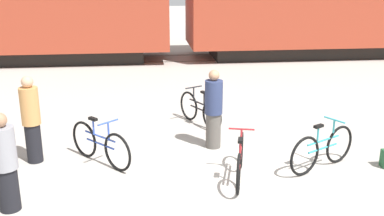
# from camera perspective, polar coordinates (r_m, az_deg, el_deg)

# --- Properties ---
(ground_plane) EXTENTS (80.00, 80.00, 0.00)m
(ground_plane) POSITION_cam_1_polar(r_m,az_deg,el_deg) (8.13, 4.94, -8.89)
(ground_plane) COLOR #A8A399
(rail_near) EXTENTS (65.18, 0.07, 0.01)m
(rail_near) POSITION_cam_1_polar(r_m,az_deg,el_deg) (18.29, -1.54, 5.93)
(rail_near) COLOR #4C4238
(rail_near) RESTS_ON ground_plane
(rail_far) EXTENTS (65.18, 0.07, 0.01)m
(rail_far) POSITION_cam_1_polar(r_m,az_deg,el_deg) (19.69, -1.89, 6.74)
(rail_far) COLOR #4C4238
(rail_far) RESTS_ON ground_plane
(bicycle_blue) EXTENTS (1.21, 1.32, 0.91)m
(bicycle_blue) POSITION_cam_1_polar(r_m,az_deg,el_deg) (8.72, -11.57, -4.57)
(bicycle_blue) COLOR black
(bicycle_blue) RESTS_ON ground_plane
(bicycle_teal) EXTENTS (1.53, 0.88, 0.92)m
(bicycle_teal) POSITION_cam_1_polar(r_m,az_deg,el_deg) (8.67, 16.25, -5.02)
(bicycle_teal) COLOR black
(bicycle_teal) RESTS_ON ground_plane
(bicycle_maroon) EXTENTS (0.55, 1.69, 0.86)m
(bicycle_maroon) POSITION_cam_1_polar(r_m,az_deg,el_deg) (7.96, 6.12, -6.59)
(bicycle_maroon) COLOR black
(bicycle_maroon) RESTS_ON ground_plane
(bicycle_black) EXTENTS (0.82, 1.51, 0.89)m
(bicycle_black) POSITION_cam_1_polar(r_m,az_deg,el_deg) (10.66, 1.01, -0.22)
(bicycle_black) COLOR black
(bicycle_black) RESTS_ON ground_plane
(person_in_tan) EXTENTS (0.35, 0.35, 1.70)m
(person_in_tan) POSITION_cam_1_polar(r_m,az_deg,el_deg) (9.00, -19.74, -1.42)
(person_in_tan) COLOR black
(person_in_tan) RESTS_ON ground_plane
(person_in_grey) EXTENTS (0.37, 0.37, 1.57)m
(person_in_grey) POSITION_cam_1_polar(r_m,az_deg,el_deg) (7.35, -22.65, -6.51)
(person_in_grey) COLOR black
(person_in_grey) RESTS_ON ground_plane
(person_in_navy) EXTENTS (0.37, 0.37, 1.65)m
(person_in_navy) POSITION_cam_1_polar(r_m,az_deg,el_deg) (9.20, 2.76, -0.21)
(person_in_navy) COLOR #514C47
(person_in_navy) RESTS_ON ground_plane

